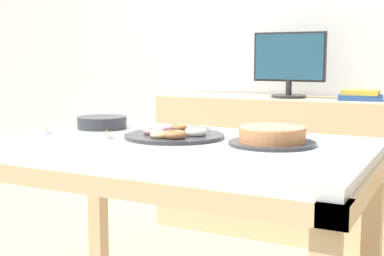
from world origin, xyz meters
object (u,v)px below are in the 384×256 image
(book_stack, at_px, (361,95))
(tealight_centre, at_px, (107,136))
(pastry_platter, at_px, (175,134))
(tealight_right_edge, at_px, (46,131))
(computer_monitor, at_px, (289,65))
(cake_chocolate_round, at_px, (272,137))
(plate_stack, at_px, (102,122))
(tealight_near_front, at_px, (205,127))

(book_stack, bearing_deg, tealight_centre, -115.21)
(pastry_platter, bearing_deg, tealight_centre, -147.49)
(pastry_platter, bearing_deg, tealight_right_edge, -164.66)
(computer_monitor, distance_m, cake_chocolate_round, 1.33)
(plate_stack, bearing_deg, book_stack, 53.90)
(tealight_centre, bearing_deg, book_stack, 64.79)
(tealight_right_edge, bearing_deg, tealight_centre, 0.42)
(plate_stack, distance_m, tealight_right_edge, 0.26)
(cake_chocolate_round, xyz_separation_m, tealight_near_front, (-0.37, 0.24, -0.02))
(book_stack, bearing_deg, pastry_platter, -109.52)
(tealight_centre, bearing_deg, pastry_platter, 32.51)
(tealight_near_front, distance_m, tealight_centre, 0.45)
(computer_monitor, height_order, tealight_centre, computer_monitor)
(pastry_platter, xyz_separation_m, tealight_centre, (-0.21, -0.14, -0.00))
(cake_chocolate_round, bearing_deg, computer_monitor, 104.41)
(tealight_right_edge, bearing_deg, tealight_near_front, 37.66)
(tealight_right_edge, xyz_separation_m, tealight_near_front, (0.51, 0.39, 0.00))
(book_stack, xyz_separation_m, pastry_platter, (-0.46, -1.28, -0.08))
(computer_monitor, xyz_separation_m, tealight_near_front, (-0.05, -1.03, -0.25))
(plate_stack, bearing_deg, tealight_centre, -50.40)
(book_stack, bearing_deg, plate_stack, -126.10)
(book_stack, distance_m, cake_chocolate_round, 1.28)
(plate_stack, relative_size, tealight_near_front, 5.25)
(book_stack, height_order, plate_stack, book_stack)
(computer_monitor, xyz_separation_m, tealight_centre, (-0.26, -1.42, -0.25))
(pastry_platter, height_order, tealight_right_edge, pastry_platter)
(computer_monitor, bearing_deg, pastry_platter, -92.21)
(book_stack, xyz_separation_m, tealight_right_edge, (-0.96, -1.42, -0.08))
(book_stack, distance_m, tealight_right_edge, 1.72)
(book_stack, bearing_deg, computer_monitor, -179.80)
(tealight_near_front, relative_size, tealight_centre, 1.00)
(cake_chocolate_round, distance_m, plate_stack, 0.79)
(pastry_platter, relative_size, tealight_centre, 9.34)
(tealight_near_front, bearing_deg, book_stack, 66.33)
(computer_monitor, height_order, cake_chocolate_round, computer_monitor)
(plate_stack, distance_m, tealight_near_front, 0.44)
(cake_chocolate_round, height_order, pastry_platter, cake_chocolate_round)
(pastry_platter, xyz_separation_m, tealight_near_front, (0.00, 0.25, -0.00))
(book_stack, xyz_separation_m, tealight_centre, (-0.67, -1.42, -0.08))
(tealight_near_front, xyz_separation_m, tealight_centre, (-0.22, -0.39, 0.00))
(book_stack, distance_m, plate_stack, 1.47)
(tealight_right_edge, bearing_deg, computer_monitor, 68.74)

